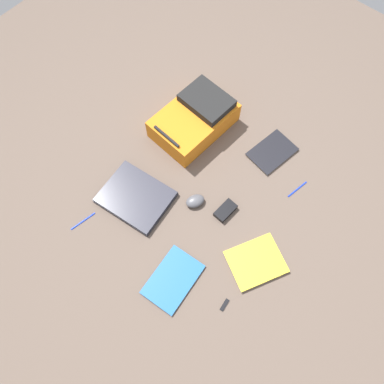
{
  "coord_description": "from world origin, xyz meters",
  "views": [
    {
      "loc": [
        -0.52,
        0.62,
        1.82
      ],
      "look_at": [
        0.01,
        0.01,
        0.02
      ],
      "focal_mm": 36.04,
      "sensor_mm": 36.0,
      "label": 1
    }
  ],
  "objects": [
    {
      "name": "usb_stick",
      "position": [
        -0.47,
        0.33,
        0.0
      ],
      "size": [
        0.03,
        0.06,
        0.01
      ],
      "primitive_type": "cube",
      "rotation": [
        0.0,
        0.0,
        0.13
      ],
      "color": "black",
      "rests_on": "ground_plane"
    },
    {
      "name": "backpack",
      "position": [
        0.27,
        -0.32,
        0.07
      ],
      "size": [
        0.32,
        0.46,
        0.17
      ],
      "color": "orange",
      "rests_on": "ground_plane"
    },
    {
      "name": "pen_blue",
      "position": [
        -0.39,
        -0.37,
        0.0
      ],
      "size": [
        0.03,
        0.13,
        0.01
      ],
      "primitive_type": "cylinder",
      "rotation": [
        1.57,
        0.0,
        -0.18
      ],
      "color": "#1933B2",
      "rests_on": "ground_plane"
    },
    {
      "name": "book_comic",
      "position": [
        -0.16,
        -0.46,
        0.01
      ],
      "size": [
        0.21,
        0.27,
        0.01
      ],
      "color": "silver",
      "rests_on": "ground_plane"
    },
    {
      "name": "computer_mouse",
      "position": [
        -0.04,
        0.03,
        0.02
      ],
      "size": [
        0.1,
        0.12,
        0.04
      ],
      "primitive_type": "ellipsoid",
      "rotation": [
        0.0,
        0.0,
        5.83
      ],
      "color": "#4C4C51",
      "rests_on": "ground_plane"
    },
    {
      "name": "power_brick",
      "position": [
        -0.18,
        -0.03,
        0.01
      ],
      "size": [
        0.07,
        0.12,
        0.03
      ],
      "primitive_type": "cube",
      "rotation": [
        0.0,
        0.0,
        -0.05
      ],
      "color": "black",
      "rests_on": "ground_plane"
    },
    {
      "name": "book_manual",
      "position": [
        -0.46,
        0.08,
        0.01
      ],
      "size": [
        0.3,
        0.32,
        0.02
      ],
      "color": "silver",
      "rests_on": "ground_plane"
    },
    {
      "name": "laptop",
      "position": [
        0.21,
        0.21,
        0.02
      ],
      "size": [
        0.38,
        0.32,
        0.03
      ],
      "color": "#24242C",
      "rests_on": "ground_plane"
    },
    {
      "name": "ground_plane",
      "position": [
        0.0,
        0.0,
        0.0
      ],
      "size": [
        3.58,
        3.58,
        0.0
      ],
      "primitive_type": "plane",
      "color": "brown"
    },
    {
      "name": "pen_black",
      "position": [
        0.33,
        0.48,
        0.0
      ],
      "size": [
        0.04,
        0.14,
        0.01
      ],
      "primitive_type": "cylinder",
      "rotation": [
        1.57,
        0.0,
        -0.19
      ],
      "color": "#1933B2",
      "rests_on": "ground_plane"
    },
    {
      "name": "book_red",
      "position": [
        -0.21,
        0.4,
        0.01
      ],
      "size": [
        0.21,
        0.3,
        0.01
      ],
      "color": "silver",
      "rests_on": "ground_plane"
    }
  ]
}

